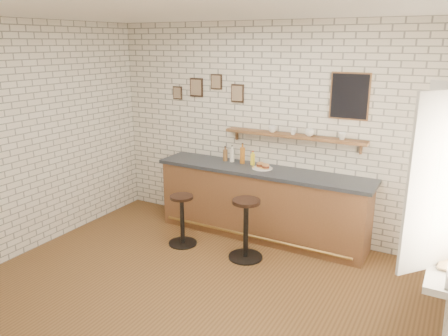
{
  "coord_description": "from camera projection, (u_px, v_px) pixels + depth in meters",
  "views": [
    {
      "loc": [
        2.4,
        -3.66,
        2.72
      ],
      "look_at": [
        -0.13,
        0.9,
        1.2
      ],
      "focal_mm": 35.0,
      "sensor_mm": 36.0,
      "label": 1
    }
  ],
  "objects": [
    {
      "name": "wall_shelf",
      "position": [
        293.0,
        136.0,
        5.95
      ],
      "size": [
        2.0,
        0.18,
        0.18
      ],
      "color": "brown",
      "rests_on": "ground"
    },
    {
      "name": "bar_counter",
      "position": [
        261.0,
        203.0,
        6.22
      ],
      "size": [
        3.1,
        0.65,
        1.01
      ],
      "color": "brown",
      "rests_on": "ground"
    },
    {
      "name": "ground",
      "position": [
        195.0,
        291.0,
        4.95
      ],
      "size": [
        5.0,
        5.0,
        0.0
      ],
      "primitive_type": "plane",
      "color": "brown",
      "rests_on": "ground"
    },
    {
      "name": "shelf_cup_a",
      "position": [
        272.0,
        129.0,
        6.07
      ],
      "size": [
        0.12,
        0.12,
        0.09
      ],
      "primitive_type": "imported",
      "rotation": [
        0.0,
        0.0,
        -0.08
      ],
      "color": "white",
      "rests_on": "wall_shelf"
    },
    {
      "name": "bitters_bottle_brown",
      "position": [
        225.0,
        155.0,
        6.47
      ],
      "size": [
        0.07,
        0.07,
        0.22
      ],
      "color": "brown",
      "rests_on": "bar_counter"
    },
    {
      "name": "shelf_cup_c",
      "position": [
        309.0,
        133.0,
        5.82
      ],
      "size": [
        0.14,
        0.14,
        0.1
      ],
      "primitive_type": "imported",
      "rotation": [
        0.0,
        0.0,
        1.76
      ],
      "color": "white",
      "rests_on": "wall_shelf"
    },
    {
      "name": "shelf_cup_b",
      "position": [
        293.0,
        131.0,
        5.93
      ],
      "size": [
        0.13,
        0.13,
        0.08
      ],
      "primitive_type": "imported",
      "rotation": [
        0.0,
        0.0,
        0.95
      ],
      "color": "white",
      "rests_on": "wall_shelf"
    },
    {
      "name": "back_wall_decor",
      "position": [
        285.0,
        93.0,
        5.94
      ],
      "size": [
        2.96,
        0.02,
        0.56
      ],
      "color": "black",
      "rests_on": "ground"
    },
    {
      "name": "bar_stool_right",
      "position": [
        246.0,
        227.0,
        5.59
      ],
      "size": [
        0.45,
        0.45,
        0.8
      ],
      "color": "black",
      "rests_on": "ground"
    },
    {
      "name": "shelf_cup_d",
      "position": [
        342.0,
        136.0,
        5.62
      ],
      "size": [
        0.12,
        0.12,
        0.09
      ],
      "primitive_type": "imported",
      "rotation": [
        0.0,
        0.0,
        -0.24
      ],
      "color": "white",
      "rests_on": "wall_shelf"
    },
    {
      "name": "ciabatta_sandwich",
      "position": [
        263.0,
        165.0,
        6.08
      ],
      "size": [
        0.22,
        0.15,
        0.07
      ],
      "color": "tan",
      "rests_on": "sandwich_plate"
    },
    {
      "name": "sandwich_plate",
      "position": [
        262.0,
        168.0,
        6.09
      ],
      "size": [
        0.28,
        0.28,
        0.01
      ],
      "primitive_type": "cylinder",
      "color": "white",
      "rests_on": "bar_counter"
    },
    {
      "name": "bitters_bottle_white",
      "position": [
        232.0,
        155.0,
        6.41
      ],
      "size": [
        0.06,
        0.06,
        0.25
      ],
      "color": "silver",
      "rests_on": "bar_counter"
    },
    {
      "name": "book_lower",
      "position": [
        438.0,
        263.0,
        3.63
      ],
      "size": [
        0.2,
        0.24,
        0.02
      ],
      "primitive_type": "imported",
      "rotation": [
        0.0,
        0.0,
        0.25
      ],
      "color": "tan",
      "rests_on": "window_sill"
    },
    {
      "name": "bar_stool_left",
      "position": [
        182.0,
        218.0,
        5.99
      ],
      "size": [
        0.41,
        0.41,
        0.71
      ],
      "color": "black",
      "rests_on": "ground"
    },
    {
      "name": "window_sill",
      "position": [
        442.0,
        256.0,
        3.83
      ],
      "size": [
        0.2,
        1.35,
        0.06
      ],
      "color": "white",
      "rests_on": "ground"
    },
    {
      "name": "condiment_bottle_yellow",
      "position": [
        253.0,
        159.0,
        6.26
      ],
      "size": [
        0.06,
        0.06,
        0.2
      ],
      "color": "yellow",
      "rests_on": "bar_counter"
    },
    {
      "name": "book_upper",
      "position": [
        439.0,
        262.0,
        3.61
      ],
      "size": [
        0.18,
        0.23,
        0.02
      ],
      "primitive_type": "imported",
      "rotation": [
        0.0,
        0.0,
        -0.09
      ],
      "color": "tan",
      "rests_on": "book_lower"
    },
    {
      "name": "bitters_bottle_amber",
      "position": [
        242.0,
        155.0,
        6.33
      ],
      "size": [
        0.07,
        0.07,
        0.3
      ],
      "color": "#B0641C",
      "rests_on": "bar_counter"
    },
    {
      "name": "potato_chips",
      "position": [
        261.0,
        167.0,
        6.1
      ],
      "size": [
        0.25,
        0.18,
        0.0
      ],
      "color": "#EEC654",
      "rests_on": "sandwich_plate"
    }
  ]
}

